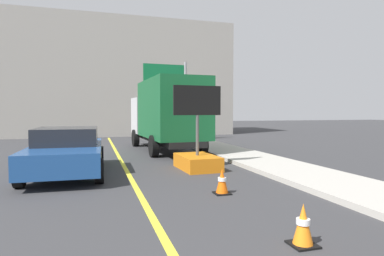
# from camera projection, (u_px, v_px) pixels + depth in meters

# --- Properties ---
(sidewalk_curb) EXTENTS (2.17, 48.00, 0.14)m
(sidewalk_curb) POSITION_uv_depth(u_px,v_px,m) (361.00, 191.00, 7.40)
(sidewalk_curb) COLOR #B2ADA3
(sidewalk_curb) RESTS_ON ground
(lane_center_stripe) EXTENTS (0.14, 36.00, 0.01)m
(lane_center_stripe) POSITION_uv_depth(u_px,v_px,m) (150.00, 213.00, 6.02)
(lane_center_stripe) COLOR yellow
(lane_center_stripe) RESTS_ON ground
(arrow_board_trailer) EXTENTS (1.60, 1.85, 2.70)m
(arrow_board_trailer) POSITION_uv_depth(u_px,v_px,m) (197.00, 154.00, 10.60)
(arrow_board_trailer) COLOR orange
(arrow_board_trailer) RESTS_ON ground
(box_truck) EXTENTS (2.65, 6.97, 3.27)m
(box_truck) POSITION_uv_depth(u_px,v_px,m) (167.00, 113.00, 15.43)
(box_truck) COLOR black
(box_truck) RESTS_ON ground
(pickup_car) EXTENTS (2.19, 4.60, 1.38)m
(pickup_car) POSITION_uv_depth(u_px,v_px,m) (67.00, 151.00, 9.72)
(pickup_car) COLOR navy
(pickup_car) RESTS_ON ground
(highway_guide_sign) EXTENTS (2.79, 0.25, 5.00)m
(highway_guide_sign) POSITION_uv_depth(u_px,v_px,m) (174.00, 87.00, 20.57)
(highway_guide_sign) COLOR gray
(highway_guide_sign) RESTS_ON ground
(far_building_block) EXTENTS (17.81, 7.12, 8.95)m
(far_building_block) POSITION_uv_depth(u_px,v_px,m) (118.00, 80.00, 27.33)
(far_building_block) COLOR gray
(far_building_block) RESTS_ON ground
(traffic_cone_near_sign) EXTENTS (0.36, 0.36, 0.60)m
(traffic_cone_near_sign) POSITION_uv_depth(u_px,v_px,m) (303.00, 225.00, 4.54)
(traffic_cone_near_sign) COLOR black
(traffic_cone_near_sign) RESTS_ON ground
(traffic_cone_mid_lane) EXTENTS (0.36, 0.36, 0.59)m
(traffic_cone_mid_lane) POSITION_uv_depth(u_px,v_px,m) (222.00, 181.00, 7.41)
(traffic_cone_mid_lane) COLOR black
(traffic_cone_mid_lane) RESTS_ON ground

